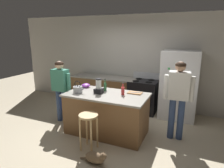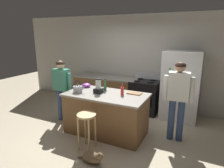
{
  "view_description": "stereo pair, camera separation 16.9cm",
  "coord_description": "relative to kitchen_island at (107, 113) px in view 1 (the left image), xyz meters",
  "views": [
    {
      "loc": [
        1.73,
        -3.64,
        2.18
      ],
      "look_at": [
        0.0,
        0.3,
        1.06
      ],
      "focal_mm": 31.42,
      "sensor_mm": 36.0,
      "label": 1
    },
    {
      "loc": [
        1.88,
        -3.57,
        2.18
      ],
      "look_at": [
        0.0,
        0.3,
        1.06
      ],
      "focal_mm": 31.42,
      "sensor_mm": 36.0,
      "label": 2
    }
  ],
  "objects": [
    {
      "name": "blender_appliance",
      "position": [
        -0.18,
        -0.01,
        0.59
      ],
      "size": [
        0.17,
        0.17,
        0.32
      ],
      "color": "black",
      "rests_on": "kitchen_island"
    },
    {
      "name": "tea_kettle",
      "position": [
        -0.62,
        -0.16,
        0.53
      ],
      "size": [
        0.28,
        0.2,
        0.27
      ],
      "color": "#B7BABF",
      "rests_on": "kitchen_island"
    },
    {
      "name": "back_counter_run",
      "position": [
        -0.8,
        1.55,
        -0.0
      ],
      "size": [
        2.0,
        0.64,
        0.91
      ],
      "color": "brown",
      "rests_on": "ground_plane"
    },
    {
      "name": "ground_plane",
      "position": [
        0.0,
        0.0,
        -0.46
      ],
      "size": [
        14.0,
        14.0,
        0.0
      ],
      "primitive_type": "plane",
      "color": "beige"
    },
    {
      "name": "refrigerator",
      "position": [
        1.36,
        1.5,
        0.43
      ],
      "size": [
        0.9,
        0.73,
        1.76
      ],
      "color": "silver",
      "rests_on": "ground_plane"
    },
    {
      "name": "person_by_sink_right",
      "position": [
        1.44,
        0.35,
        0.54
      ],
      "size": [
        0.6,
        0.26,
        1.65
      ],
      "color": "#384C7A",
      "rests_on": "ground_plane"
    },
    {
      "name": "kitchen_island",
      "position": [
        0.0,
        0.0,
        0.0
      ],
      "size": [
        1.77,
        0.94,
        0.91
      ],
      "color": "brown",
      "rests_on": "ground_plane"
    },
    {
      "name": "chef_knife",
      "position": [
        0.57,
        0.29,
        0.47
      ],
      "size": [
        0.21,
        0.12,
        0.01
      ],
      "primitive_type": "cube",
      "rotation": [
        0.0,
        0.0,
        0.45
      ],
      "color": "#B7BABF",
      "rests_on": "cutting_board"
    },
    {
      "name": "bottle_cooking_sauce",
      "position": [
        -0.36,
        0.27,
        0.53
      ],
      "size": [
        0.06,
        0.06,
        0.22
      ],
      "color": "#B24C26",
      "rests_on": "kitchen_island"
    },
    {
      "name": "bar_stool",
      "position": [
        -0.03,
        -0.74,
        0.09
      ],
      "size": [
        0.36,
        0.36,
        0.71
      ],
      "color": "tan",
      "rests_on": "ground_plane"
    },
    {
      "name": "person_by_island_left",
      "position": [
        -1.27,
        0.08,
        0.48
      ],
      "size": [
        0.59,
        0.24,
        1.54
      ],
      "color": "#384C7A",
      "rests_on": "ground_plane"
    },
    {
      "name": "mixing_bowl",
      "position": [
        -0.69,
        0.28,
        0.5
      ],
      "size": [
        0.21,
        0.21,
        0.09
      ],
      "primitive_type": "ellipsoid",
      "color": "purple",
      "rests_on": "kitchen_island"
    },
    {
      "name": "back_wall",
      "position": [
        0.0,
        1.95,
        0.89
      ],
      "size": [
        8.0,
        0.1,
        2.7
      ],
      "primitive_type": "cube",
      "color": "#BCB7AD",
      "rests_on": "ground_plane"
    },
    {
      "name": "bottle_soda",
      "position": [
        0.34,
        0.09,
        0.55
      ],
      "size": [
        0.07,
        0.07,
        0.26
      ],
      "color": "red",
      "rests_on": "kitchen_island"
    },
    {
      "name": "cutting_board",
      "position": [
        0.55,
        0.29,
        0.46
      ],
      "size": [
        0.3,
        0.2,
        0.02
      ],
      "primitive_type": "cube",
      "color": "#9E6B3D",
      "rests_on": "kitchen_island"
    },
    {
      "name": "cat",
      "position": [
        0.29,
        -1.07,
        -0.35
      ],
      "size": [
        0.52,
        0.18,
        0.26
      ],
      "color": "brown",
      "rests_on": "ground_plane"
    },
    {
      "name": "stove_range",
      "position": [
        0.42,
        1.52,
        0.01
      ],
      "size": [
        0.76,
        0.65,
        1.09
      ],
      "color": "black",
      "rests_on": "ground_plane"
    },
    {
      "name": "bottle_olive_oil",
      "position": [
        -0.13,
        0.2,
        0.55
      ],
      "size": [
        0.07,
        0.07,
        0.28
      ],
      "color": "#2D6638",
      "rests_on": "kitchen_island"
    }
  ]
}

